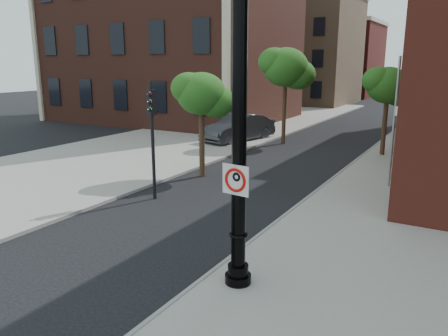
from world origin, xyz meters
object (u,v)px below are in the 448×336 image
Objects in this scene: traffic_signal_left at (152,122)px; traffic_signal_right at (409,100)px; parked_car at (239,128)px; no_parking_sign at (236,180)px; lamppost at (239,146)px.

traffic_signal_left is 9.28m from traffic_signal_right.
no_parking_sign is at bearing -48.07° from parked_car.
traffic_signal_left is at bearing 148.29° from no_parking_sign.
lamppost is 18.45m from parked_car.
no_parking_sign reaches higher than parked_car.
lamppost is 0.69m from no_parking_sign.
lamppost is 1.64× the size of traffic_signal_left.
traffic_signal_right is at bearing -18.74° from parked_car.
traffic_signal_left is (-5.73, 4.35, 0.31)m from no_parking_sign.
lamppost reaches higher than traffic_signal_left.
traffic_signal_right is (7.69, 5.15, 0.72)m from traffic_signal_left.
lamppost is at bearing 101.64° from no_parking_sign.
lamppost is at bearing -47.87° from parked_car.
traffic_signal_right is at bearing 83.88° from no_parking_sign.
parked_car is 1.24× the size of traffic_signal_left.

